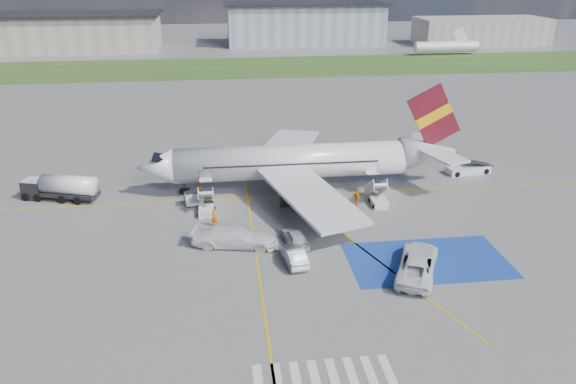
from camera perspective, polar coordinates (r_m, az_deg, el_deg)
name	(u,v)px	position (r m, az deg, el deg)	size (l,w,h in m)	color
ground	(309,246)	(52.41, 2.12, -5.47)	(400.00, 400.00, 0.00)	#60605E
grass_strip	(249,67)	(143.01, -3.98, 12.55)	(400.00, 30.00, 0.01)	#2D4C1E
taxiway_line_main	(292,196)	(63.14, 0.42, -0.40)	(120.00, 0.20, 0.01)	gold
taxiway_line_cross	(264,311)	(43.39, -2.45, -12.00)	(0.20, 60.00, 0.01)	gold
taxiway_line_diag	(292,196)	(63.14, 0.42, -0.40)	(0.20, 60.00, 0.01)	gold
staging_box	(427,260)	(51.47, 13.97, -6.75)	(14.00, 8.00, 0.01)	navy
crosswalk	(325,380)	(37.45, 3.78, -18.55)	(9.00, 4.00, 0.01)	silver
terminal_west	(53,33)	(183.02, -22.78, 14.68)	(60.00, 22.00, 10.00)	gray
terminal_centre	(305,24)	(183.71, 1.72, 16.68)	(48.00, 18.00, 12.00)	gray
terminal_east	(481,31)	(193.40, 18.99, 15.22)	(40.00, 16.00, 8.00)	gray
airliner	(303,161)	(63.97, 1.53, 3.15)	(36.81, 32.95, 11.92)	silver
airstairs_fwd	(206,207)	(59.45, -8.29, -1.51)	(1.90, 5.20, 3.60)	silver
airstairs_aft	(378,198)	(61.68, 9.14, -0.65)	(1.90, 5.20, 3.60)	silver
fuel_tanker	(61,189)	(66.65, -22.07, 0.24)	(8.62, 4.53, 2.85)	black
gpu_cart	(194,199)	(61.41, -9.52, -0.69)	(2.13, 1.63, 1.58)	silver
belt_loader	(468,170)	(73.34, 17.86, 2.16)	(6.00, 2.86, 1.75)	silver
car_silver_a	(295,237)	(52.27, 0.75, -4.61)	(1.77, 4.41, 1.50)	#B1B4B9
car_silver_b	(294,255)	(49.27, 0.59, -6.42)	(1.57, 4.51, 1.49)	#B3B6BA
van_white_a	(418,260)	(48.82, 13.05, -6.74)	(2.96, 6.42, 2.41)	white
van_white_b	(234,235)	(52.04, -5.48, -4.34)	(2.43, 5.97, 2.34)	white
crew_fwd	(215,218)	(56.21, -7.47, -2.61)	(0.65, 0.43, 1.79)	orange
crew_nose	(198,191)	(63.22, -9.08, 0.15)	(0.82, 0.64, 1.68)	orange
crew_aft	(357,197)	(60.82, 7.00, -0.55)	(1.10, 0.46, 1.88)	orange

